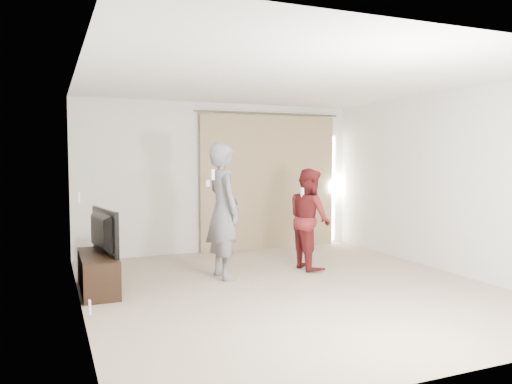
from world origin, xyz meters
TOP-DOWN VIEW (x-y plane):
  - floor at (0.00, 0.00)m, footprint 5.50×5.50m
  - wall_back at (0.00, 2.75)m, footprint 5.00×0.04m
  - wall_left at (-2.50, -0.00)m, footprint 0.04×5.50m
  - ceiling at (0.00, 0.00)m, footprint 5.00×5.50m
  - curtain at (0.91, 2.68)m, footprint 2.80×0.11m
  - tv_console at (-2.27, 0.79)m, footprint 0.41×1.20m
  - tv at (-2.27, 0.79)m, footprint 0.30×0.98m
  - scratching_post at (-2.10, 2.28)m, footprint 0.35×0.35m
  - person_man at (-0.60, 0.85)m, footprint 0.49×0.71m
  - person_woman at (0.76, 0.90)m, footprint 0.57×0.73m

SIDE VIEW (x-z plane):
  - floor at x=0.00m, z-range 0.00..0.00m
  - scratching_post at x=-2.10m, z-range -0.04..0.42m
  - tv_console at x=-2.27m, z-range 0.00..0.46m
  - tv at x=-2.27m, z-range 0.46..1.02m
  - person_woman at x=0.76m, z-range 0.00..1.50m
  - person_man at x=-0.60m, z-range 0.00..1.86m
  - curtain at x=0.91m, z-range -0.02..2.43m
  - wall_left at x=-2.50m, z-range 0.00..2.60m
  - wall_back at x=0.00m, z-range 0.00..2.60m
  - ceiling at x=0.00m, z-range 2.60..2.60m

